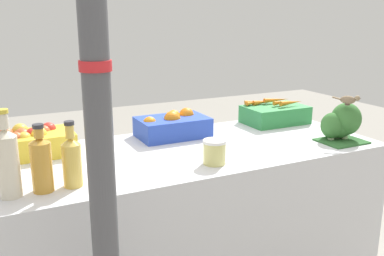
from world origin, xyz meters
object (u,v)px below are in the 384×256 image
object	(u,v)px
pickle_jar	(214,152)
sparrow_bird	(349,100)
juice_bottle_amber	(41,163)
apple_crate	(32,141)
carrot_crate	(275,114)
broccoli_pile	(340,123)
support_pole	(98,108)
orange_crate	(172,125)
juice_bottle_golden	(72,160)
juice_bottle_cloudy	(8,161)

from	to	relation	value
pickle_jar	sparrow_bird	xyz separation A→B (m)	(0.73, -0.02, 0.17)
juice_bottle_amber	sparrow_bird	distance (m)	1.43
apple_crate	juice_bottle_amber	xyz separation A→B (m)	(-0.01, -0.46, 0.04)
carrot_crate	broccoli_pile	distance (m)	0.45
support_pole	pickle_jar	size ratio (longest dim) A/B	22.84
orange_crate	pickle_jar	xyz separation A→B (m)	(-0.01, -0.47, -0.01)
apple_crate	juice_bottle_golden	bearing A→B (deg)	-78.71
broccoli_pile	juice_bottle_amber	distance (m)	1.44
apple_crate	juice_bottle_amber	world-z (taller)	juice_bottle_amber
support_pole	juice_bottle_amber	xyz separation A→B (m)	(-0.13, 0.36, -0.26)
support_pole	carrot_crate	xyz separation A→B (m)	(1.24, 0.82, -0.31)
carrot_crate	broccoli_pile	xyz separation A→B (m)	(0.08, -0.44, 0.03)
juice_bottle_cloudy	sparrow_bird	bearing A→B (deg)	-1.28
support_pole	apple_crate	size ratio (longest dim) A/B	6.73
apple_crate	carrot_crate	world-z (taller)	carrot_crate
juice_bottle_amber	broccoli_pile	bearing A→B (deg)	0.74
support_pole	sparrow_bird	size ratio (longest dim) A/B	20.51
juice_bottle_amber	orange_crate	bearing A→B (deg)	32.67
broccoli_pile	pickle_jar	xyz separation A→B (m)	(-0.75, -0.03, -0.03)
orange_crate	juice_bottle_cloudy	distance (m)	0.94
sparrow_bird	juice_bottle_amber	bearing A→B (deg)	-126.43
apple_crate	orange_crate	xyz separation A→B (m)	(0.69, -0.00, -0.00)
orange_crate	juice_bottle_cloudy	size ratio (longest dim) A/B	1.15
carrot_crate	sparrow_bird	distance (m)	0.52
carrot_crate	juice_bottle_cloudy	distance (m)	1.55
juice_bottle_cloudy	pickle_jar	distance (m)	0.81
apple_crate	broccoli_pile	bearing A→B (deg)	-17.08
pickle_jar	sparrow_bird	world-z (taller)	sparrow_bird
support_pole	juice_bottle_golden	bearing A→B (deg)	93.08
pickle_jar	sparrow_bird	bearing A→B (deg)	-1.44
juice_bottle_amber	carrot_crate	bearing A→B (deg)	18.45
sparrow_bird	juice_bottle_cloudy	bearing A→B (deg)	-126.33
carrot_crate	juice_bottle_amber	xyz separation A→B (m)	(-1.37, -0.46, 0.05)
broccoli_pile	juice_bottle_amber	world-z (taller)	juice_bottle_amber
apple_crate	pickle_jar	size ratio (longest dim) A/B	3.39
orange_crate	pickle_jar	distance (m)	0.47
support_pole	carrot_crate	size ratio (longest dim) A/B	6.73
juice_bottle_golden	sparrow_bird	xyz separation A→B (m)	(1.32, -0.03, 0.12)
juice_bottle_amber	pickle_jar	xyz separation A→B (m)	(0.70, -0.02, -0.05)
support_pole	pickle_jar	bearing A→B (deg)	31.08
broccoli_pile	sparrow_bird	size ratio (longest dim) A/B	1.90
support_pole	orange_crate	distance (m)	1.04
juice_bottle_cloudy	pickle_jar	world-z (taller)	juice_bottle_cloudy
broccoli_pile	juice_bottle_golden	distance (m)	1.34
apple_crate	broccoli_pile	size ratio (longest dim) A/B	1.61
juice_bottle_cloudy	pickle_jar	bearing A→B (deg)	-1.12
broccoli_pile	support_pole	bearing A→B (deg)	-163.98
carrot_crate	pickle_jar	size ratio (longest dim) A/B	3.39
sparrow_bird	broccoli_pile	bearing A→B (deg)	130.75
juice_bottle_amber	juice_bottle_golden	bearing A→B (deg)	-0.00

